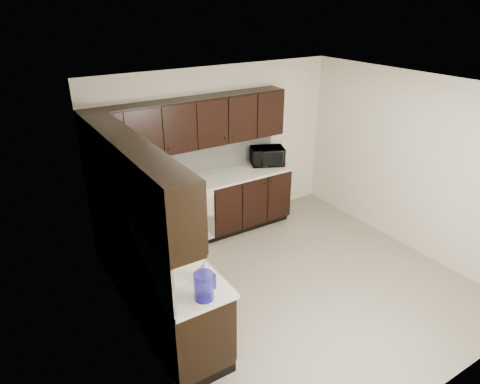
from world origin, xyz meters
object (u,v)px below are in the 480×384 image
Objects in this scene: microwave at (267,156)px; toaster_oven at (124,191)px; storage_bin at (161,245)px; sink at (172,267)px; blue_pitcher at (204,286)px.

microwave reaches higher than toaster_oven.
storage_bin is at bearing -125.13° from microwave.
microwave is 2.34m from toaster_oven.
sink is 3.13× the size of blue_pitcher.
storage_bin is (-2.45, -1.53, -0.05)m from microwave.
toaster_oven is 0.80× the size of storage_bin.
blue_pitcher is (-0.08, -2.39, 0.01)m from toaster_oven.
microwave is 1.38× the size of toaster_oven.
toaster_oven is (-2.33, -0.03, -0.03)m from microwave.
microwave reaches higher than storage_bin.
toaster_oven is 2.39m from blue_pitcher.
toaster_oven is at bearing 64.54° from blue_pitcher.
blue_pitcher is at bearing -75.39° from toaster_oven.
blue_pitcher is at bearing -87.96° from storage_bin.
storage_bin is at bearing 94.86° from sink.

